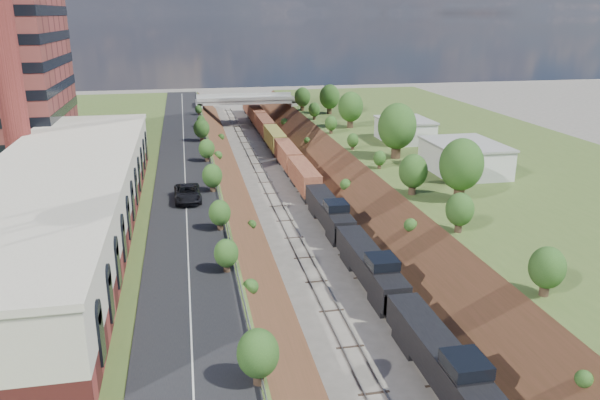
# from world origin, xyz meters

# --- Properties ---
(platform_left) EXTENTS (44.00, 180.00, 5.00)m
(platform_left) POSITION_xyz_m (-33.00, 60.00, 2.50)
(platform_left) COLOR #486027
(platform_left) RESTS_ON ground
(platform_right) EXTENTS (44.00, 180.00, 5.00)m
(platform_right) POSITION_xyz_m (33.00, 60.00, 2.50)
(platform_right) COLOR #486027
(platform_right) RESTS_ON ground
(embankment_left) EXTENTS (10.00, 180.00, 10.00)m
(embankment_left) POSITION_xyz_m (-11.00, 60.00, 0.00)
(embankment_left) COLOR brown
(embankment_left) RESTS_ON ground
(embankment_right) EXTENTS (10.00, 180.00, 10.00)m
(embankment_right) POSITION_xyz_m (11.00, 60.00, 0.00)
(embankment_right) COLOR brown
(embankment_right) RESTS_ON ground
(rail_left_track) EXTENTS (1.58, 180.00, 0.18)m
(rail_left_track) POSITION_xyz_m (-2.60, 60.00, 0.09)
(rail_left_track) COLOR gray
(rail_left_track) RESTS_ON ground
(rail_right_track) EXTENTS (1.58, 180.00, 0.18)m
(rail_right_track) POSITION_xyz_m (2.60, 60.00, 0.09)
(rail_right_track) COLOR gray
(rail_right_track) RESTS_ON ground
(road) EXTENTS (8.00, 180.00, 0.10)m
(road) POSITION_xyz_m (-15.50, 60.00, 5.05)
(road) COLOR black
(road) RESTS_ON platform_left
(guardrail) EXTENTS (0.10, 171.00, 0.70)m
(guardrail) POSITION_xyz_m (-11.40, 59.80, 5.55)
(guardrail) COLOR #99999E
(guardrail) RESTS_ON platform_left
(commercial_building) EXTENTS (14.30, 62.30, 7.00)m
(commercial_building) POSITION_xyz_m (-28.00, 38.00, 8.51)
(commercial_building) COLOR maroon
(commercial_building) RESTS_ON platform_left
(smokestack) EXTENTS (3.20, 3.20, 40.00)m
(smokestack) POSITION_xyz_m (-36.00, 56.00, 25.00)
(smokestack) COLOR maroon
(smokestack) RESTS_ON platform_left
(overpass) EXTENTS (24.50, 8.30, 7.40)m
(overpass) POSITION_xyz_m (0.00, 122.00, 4.92)
(overpass) COLOR gray
(overpass) RESTS_ON ground
(white_building_near) EXTENTS (9.00, 12.00, 4.00)m
(white_building_near) POSITION_xyz_m (23.50, 52.00, 7.00)
(white_building_near) COLOR silver
(white_building_near) RESTS_ON platform_right
(white_building_far) EXTENTS (8.00, 10.00, 3.60)m
(white_building_far) POSITION_xyz_m (23.00, 74.00, 6.80)
(white_building_far) COLOR silver
(white_building_far) RESTS_ON platform_right
(tree_right_large) EXTENTS (5.25, 5.25, 7.61)m
(tree_right_large) POSITION_xyz_m (17.00, 40.00, 9.38)
(tree_right_large) COLOR #473323
(tree_right_large) RESTS_ON platform_right
(tree_left_crest) EXTENTS (2.45, 2.45, 3.55)m
(tree_left_crest) POSITION_xyz_m (-11.80, 20.00, 7.04)
(tree_left_crest) COLOR #473323
(tree_left_crest) RESTS_ON platform_left
(freight_train) EXTENTS (2.73, 140.17, 4.55)m
(freight_train) POSITION_xyz_m (2.60, 77.25, 2.42)
(freight_train) COLOR black
(freight_train) RESTS_ON ground
(suv) EXTENTS (3.26, 6.78, 1.86)m
(suv) POSITION_xyz_m (-15.25, 45.79, 6.03)
(suv) COLOR black
(suv) RESTS_ON road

